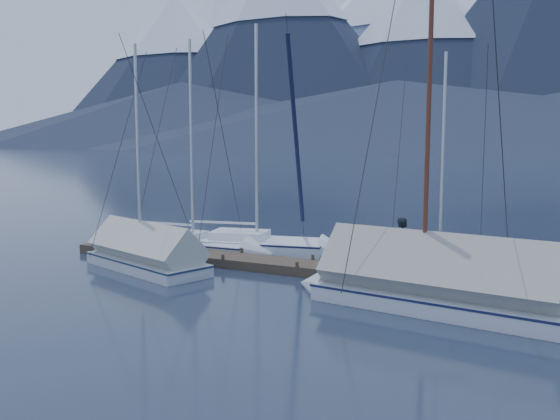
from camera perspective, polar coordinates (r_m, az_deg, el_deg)
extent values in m
plane|color=#151E30|center=(19.97, -2.54, -6.90)|extent=(1000.00, 1000.00, 0.00)
cone|color=#475675|center=(516.86, -5.72, 13.53)|extent=(308.00, 308.00, 130.00)
cone|color=silver|center=(522.69, -5.77, 17.69)|extent=(133.24, 133.24, 54.60)
cone|color=#475675|center=(477.53, 11.71, 15.19)|extent=(352.00, 352.00, 150.00)
cone|color=#192133|center=(393.58, -10.03, 13.00)|extent=(209.00, 209.00, 95.00)
cone|color=silver|center=(397.61, -10.12, 17.02)|extent=(90.41, 90.41, 39.90)
cone|color=#192133|center=(341.01, -0.26, 15.77)|extent=(190.00, 190.00, 115.00)
cone|color=#192133|center=(323.26, 12.94, 13.85)|extent=(171.00, 171.00, 90.00)
cone|color=silver|center=(327.64, 13.07, 18.47)|extent=(73.97, 73.97, 37.80)
cone|color=#192133|center=(327.56, -9.40, 9.01)|extent=(364.00, 364.00, 35.00)
cone|color=#192133|center=(266.40, 11.09, 8.95)|extent=(416.00, 416.00, 30.00)
cube|color=#382D23|center=(21.66, 0.00, -5.34)|extent=(18.00, 1.50, 0.34)
cube|color=black|center=(24.88, -12.55, -4.42)|extent=(3.00, 1.30, 0.30)
cube|color=black|center=(21.71, 0.00, -5.91)|extent=(3.00, 1.30, 0.30)
cube|color=black|center=(19.89, 15.86, -7.36)|extent=(3.00, 1.30, 0.30)
cylinder|color=#382D23|center=(26.60, -15.01, -2.89)|extent=(0.12, 0.12, 0.35)
cylinder|color=#382D23|center=(25.58, -17.07, -3.34)|extent=(0.12, 0.12, 0.35)
cylinder|color=#382D23|center=(24.75, -9.75, -3.47)|extent=(0.12, 0.12, 0.35)
cylinder|color=#382D23|center=(23.65, -11.74, -4.00)|extent=(0.12, 0.12, 0.35)
cylinder|color=#382D23|center=(23.15, -3.70, -4.10)|extent=(0.12, 0.12, 0.35)
cylinder|color=#382D23|center=(21.97, -5.51, -4.72)|extent=(0.12, 0.12, 0.35)
cylinder|color=#382D23|center=(21.84, 3.18, -4.76)|extent=(0.12, 0.12, 0.35)
cylinder|color=#382D23|center=(20.59, 1.65, -5.47)|extent=(0.12, 0.12, 0.35)
cylinder|color=#382D23|center=(20.89, 10.81, -5.42)|extent=(0.12, 0.12, 0.35)
cylinder|color=#382D23|center=(19.57, 9.72, -6.22)|extent=(0.12, 0.12, 0.35)
cylinder|color=#382D23|center=(20.34, 19.03, -6.01)|extent=(0.12, 0.12, 0.35)
cylinder|color=#382D23|center=(18.98, 18.51, -6.90)|extent=(0.12, 0.12, 0.35)
cube|color=silver|center=(25.84, -9.14, -3.53)|extent=(6.35, 2.38, 0.69)
cube|color=silver|center=(25.89, -9.13, -4.21)|extent=(5.37, 1.40, 0.31)
cube|color=#181E4A|center=(25.79, -9.15, -2.89)|extent=(6.42, 2.41, 0.06)
cone|color=silver|center=(24.12, -1.88, -4.19)|extent=(1.24, 2.06, 2.00)
cube|color=silver|center=(25.92, -9.74, -2.39)|extent=(2.26, 1.56, 0.31)
cylinder|color=#B2B7BF|center=(25.20, -8.53, 6.55)|extent=(0.13, 0.13, 8.35)
cylinder|color=#B2B7BF|center=(26.25, -11.10, -1.26)|extent=(2.82, 0.23, 0.09)
cylinder|color=#26262B|center=(24.41, -5.38, 6.59)|extent=(0.18, 3.15, 8.36)
cube|color=white|center=(25.42, -3.18, -3.61)|extent=(6.99, 3.50, 0.73)
cube|color=white|center=(25.48, -3.17, -4.35)|extent=(5.81, 2.32, 0.33)
cube|color=#191747|center=(25.36, -3.18, -2.91)|extent=(7.06, 3.54, 0.07)
cone|color=white|center=(24.53, 5.41, -4.01)|extent=(1.62, 2.34, 2.14)
cube|color=white|center=(25.43, -3.90, -2.39)|extent=(2.60, 1.99, 0.33)
cylinder|color=#B2B7BF|center=(24.86, -2.27, 7.33)|extent=(0.13, 0.13, 8.91)
cylinder|color=#B2B7BF|center=(25.61, -5.57, -1.20)|extent=(2.97, 0.69, 0.10)
cylinder|color=#26262B|center=(24.43, 1.51, 7.34)|extent=(0.69, 3.30, 8.92)
cube|color=silver|center=(22.51, 14.14, -5.24)|extent=(5.71, 2.49, 0.61)
cube|color=silver|center=(22.57, 14.12, -5.93)|extent=(4.79, 1.57, 0.28)
cube|color=#171A47|center=(22.46, 14.16, -4.59)|extent=(5.77, 2.52, 0.06)
cone|color=silver|center=(22.47, 22.27, -5.57)|extent=(1.22, 1.88, 1.77)
cube|color=silver|center=(22.45, 13.47, -4.10)|extent=(2.08, 1.51, 0.28)
cylinder|color=#B2B7BF|center=(22.01, 15.40, 4.93)|extent=(0.11, 0.11, 7.37)
cylinder|color=#B2B7BF|center=(22.44, 11.86, -2.98)|extent=(2.48, 0.38, 0.08)
cylinder|color=#26262B|center=(21.96, 19.01, 4.80)|extent=(0.36, 2.77, 7.38)
cube|color=silver|center=(17.45, 14.98, -8.71)|extent=(7.15, 3.33, 0.73)
cube|color=silver|center=(17.54, 14.94, -9.76)|extent=(5.98, 2.11, 0.33)
cube|color=#181F48|center=(17.37, 15.01, -7.72)|extent=(7.22, 3.37, 0.07)
cone|color=silver|center=(19.02, 3.57, -7.19)|extent=(1.52, 2.49, 2.35)
cylinder|color=#592819|center=(16.97, 14.05, 7.31)|extent=(0.13, 0.13, 8.89)
cylinder|color=#592819|center=(16.90, 18.67, -5.74)|extent=(3.08, 0.51, 0.10)
cylinder|color=#26262B|center=(17.63, 8.74, 7.41)|extent=(0.49, 3.44, 8.89)
cube|color=#99988F|center=(17.25, 15.06, -6.12)|extent=(6.81, 3.33, 2.49)
cube|color=silver|center=(22.25, -12.69, -5.33)|extent=(5.70, 3.53, 0.63)
cube|color=silver|center=(22.31, -12.67, -6.05)|extent=(4.66, 2.45, 0.29)
cube|color=#172945|center=(22.19, -12.71, -4.65)|extent=(5.75, 3.56, 0.06)
cone|color=silver|center=(24.88, -16.58, -4.16)|extent=(1.59, 2.08, 1.84)
cylinder|color=#B2B7BF|center=(22.09, -13.51, 5.42)|extent=(0.11, 0.11, 7.66)
cylinder|color=#B2B7BF|center=(21.29, -11.36, -3.40)|extent=(2.32, 0.85, 0.09)
cylinder|color=#26262B|center=(23.24, -15.27, 5.43)|extent=(0.88, 2.57, 7.67)
cube|color=#ADAEA3|center=(22.11, -12.74, -3.56)|extent=(5.45, 3.47, 1.95)
imported|color=black|center=(19.98, 11.78, -3.34)|extent=(0.58, 0.75, 1.84)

